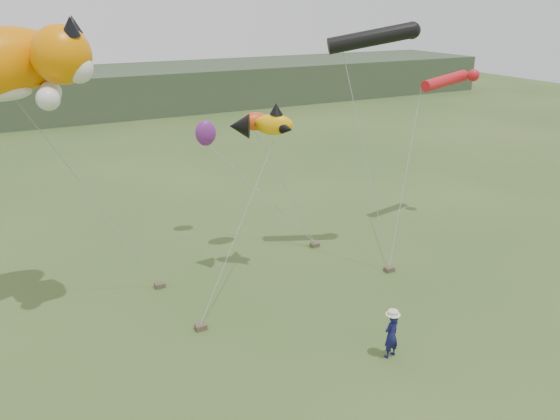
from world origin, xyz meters
The scene contains 8 objects.
ground centered at (0.00, 0.00, 0.00)m, with size 120.00×120.00×0.00m, color #385123.
headland centered at (-3.11, 44.69, 1.92)m, with size 90.00×13.00×4.00m.
festival_attendant centered at (1.97, -0.38, 0.76)m, with size 0.55×0.36×1.51m, color #14154B.
sandbag_anchors centered at (-1.12, 5.27, 0.09)m, with size 15.04×4.25×0.19m.
cat_kite centered at (-7.12, 7.27, 8.46)m, with size 6.31×3.73×2.81m.
fish_kite centered at (0.97, 6.60, 5.99)m, with size 2.56×1.69×1.24m.
tube_kites centered at (7.89, 6.93, 8.16)m, with size 8.69×3.09×3.12m.
misc_kites centered at (1.00, 9.83, 5.25)m, with size 2.36×3.13×1.78m.
Camera 1 is at (-7.41, -11.38, 10.17)m, focal length 35.00 mm.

